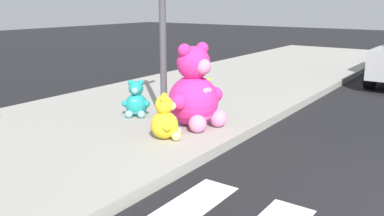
{
  "coord_description": "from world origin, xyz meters",
  "views": [
    {
      "loc": [
        -4.07,
        0.26,
        2.06
      ],
      "look_at": [
        0.67,
        3.6,
        0.55
      ],
      "focal_mm": 38.07,
      "sensor_mm": 36.0,
      "label": 1
    }
  ],
  "objects_px": {
    "sign_pole": "(163,16)",
    "plush_teal": "(136,102)",
    "plush_pink_large": "(195,93)",
    "plush_yellow": "(166,121)",
    "plush_lime": "(204,99)"
  },
  "relations": [
    {
      "from": "plush_yellow",
      "to": "plush_teal",
      "type": "bearing_deg",
      "value": 60.95
    },
    {
      "from": "sign_pole",
      "to": "plush_yellow",
      "type": "bearing_deg",
      "value": -139.6
    },
    {
      "from": "plush_pink_large",
      "to": "plush_teal",
      "type": "distance_m",
      "value": 1.19
    },
    {
      "from": "sign_pole",
      "to": "plush_teal",
      "type": "height_order",
      "value": "sign_pole"
    },
    {
      "from": "sign_pole",
      "to": "plush_teal",
      "type": "bearing_deg",
      "value": 96.17
    },
    {
      "from": "plush_teal",
      "to": "plush_lime",
      "type": "xyz_separation_m",
      "value": [
        0.82,
        -0.85,
        0.0
      ]
    },
    {
      "from": "plush_pink_large",
      "to": "plush_yellow",
      "type": "bearing_deg",
      "value": -178.4
    },
    {
      "from": "sign_pole",
      "to": "plush_pink_large",
      "type": "height_order",
      "value": "sign_pole"
    },
    {
      "from": "plush_pink_large",
      "to": "plush_yellow",
      "type": "distance_m",
      "value": 0.81
    },
    {
      "from": "plush_lime",
      "to": "plush_pink_large",
      "type": "bearing_deg",
      "value": -156.43
    },
    {
      "from": "plush_pink_large",
      "to": "plush_yellow",
      "type": "relative_size",
      "value": 2.0
    },
    {
      "from": "sign_pole",
      "to": "plush_lime",
      "type": "relative_size",
      "value": 5.08
    },
    {
      "from": "sign_pole",
      "to": "plush_teal",
      "type": "distance_m",
      "value": 1.56
    },
    {
      "from": "plush_yellow",
      "to": "plush_pink_large",
      "type": "bearing_deg",
      "value": 1.6
    },
    {
      "from": "plush_pink_large",
      "to": "plush_lime",
      "type": "relative_size",
      "value": 2.08
    }
  ]
}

